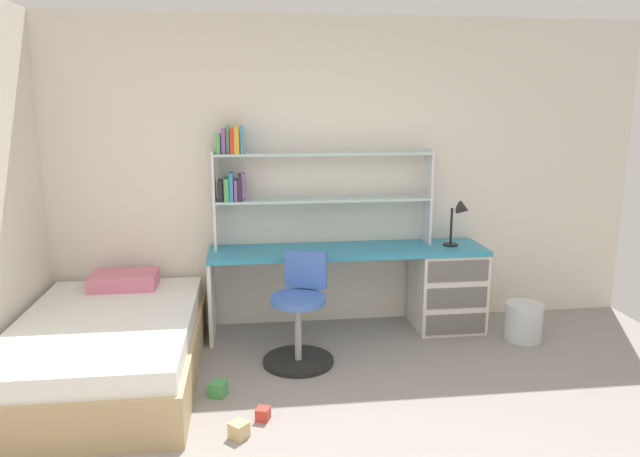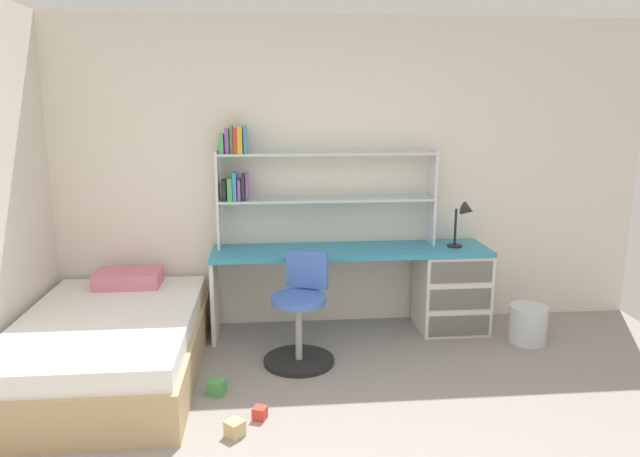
# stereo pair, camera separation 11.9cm
# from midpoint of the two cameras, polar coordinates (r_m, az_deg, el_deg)

# --- Properties ---
(room_shell) EXTENTS (5.46, 6.30, 2.56)m
(room_shell) POSITION_cam_midpoint_polar(r_m,az_deg,el_deg) (3.49, -17.77, 2.03)
(room_shell) COLOR silver
(room_shell) RESTS_ON ground_plane
(desk) EXTENTS (2.25, 0.50, 0.71)m
(desk) POSITION_cam_midpoint_polar(r_m,az_deg,el_deg) (4.92, 9.10, -5.22)
(desk) COLOR teal
(desk) RESTS_ON ground_plane
(bookshelf_hutch) EXTENTS (1.78, 0.22, 0.99)m
(bookshelf_hutch) POSITION_cam_midpoint_polar(r_m,az_deg,el_deg) (4.69, -3.48, 5.09)
(bookshelf_hutch) COLOR silver
(bookshelf_hutch) RESTS_ON desk
(desk_lamp) EXTENTS (0.20, 0.17, 0.38)m
(desk_lamp) POSITION_cam_midpoint_polar(r_m,az_deg,el_deg) (4.84, 12.98, 1.19)
(desk_lamp) COLOR black
(desk_lamp) RESTS_ON desk
(swivel_chair) EXTENTS (0.52, 0.52, 0.80)m
(swivel_chair) POSITION_cam_midpoint_polar(r_m,az_deg,el_deg) (4.27, -2.85, -9.01)
(swivel_chair) COLOR black
(swivel_chair) RESTS_ON ground_plane
(bed_platform) EXTENTS (1.21, 1.84, 0.57)m
(bed_platform) POSITION_cam_midpoint_polar(r_m,az_deg,el_deg) (4.31, -20.95, -10.93)
(bed_platform) COLOR tan
(bed_platform) RESTS_ON ground_plane
(waste_bin) EXTENTS (0.30, 0.30, 0.30)m
(waste_bin) POSITION_cam_midpoint_polar(r_m,az_deg,el_deg) (4.96, 18.75, -8.68)
(waste_bin) COLOR silver
(waste_bin) RESTS_ON ground_plane
(toy_block_red_0) EXTENTS (0.10, 0.10, 0.08)m
(toy_block_red_0) POSITION_cam_midpoint_polar(r_m,az_deg,el_deg) (3.67, -6.61, -17.69)
(toy_block_red_0) COLOR red
(toy_block_red_0) RESTS_ON ground_plane
(toy_block_natural_2) EXTENTS (0.13, 0.13, 0.09)m
(toy_block_natural_2) POSITION_cam_midpoint_polar(r_m,az_deg,el_deg) (3.52, -9.00, -19.01)
(toy_block_natural_2) COLOR tan
(toy_block_natural_2) RESTS_ON ground_plane
(toy_block_green_3) EXTENTS (0.12, 0.12, 0.10)m
(toy_block_green_3) POSITION_cam_midpoint_polar(r_m,az_deg,el_deg) (3.96, -10.86, -15.25)
(toy_block_green_3) COLOR #479E51
(toy_block_green_3) RESTS_ON ground_plane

